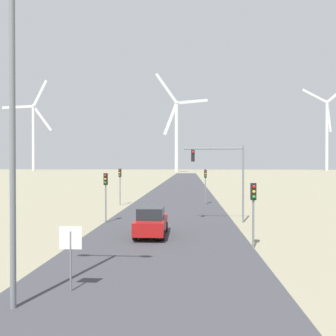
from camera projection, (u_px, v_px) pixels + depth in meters
The scene contains 12 objects.
road_surface at pixel (179, 193), 51.86m from camera, with size 10.00×240.00×0.01m.
streetlamp at pixel (12, 101), 10.09m from camera, with size 3.72×0.32×10.21m.
stop_sign_near at pixel (71, 246), 11.51m from camera, with size 0.81×0.07×2.29m.
traffic_light_post_near_left at pixel (106, 186), 25.16m from camera, with size 0.28×0.34×3.80m.
traffic_light_post_near_right at pixel (253, 201), 17.32m from camera, with size 0.28×0.33×3.48m.
traffic_light_post_mid_left at pixel (120, 178), 36.03m from camera, with size 0.28×0.34×4.01m.
traffic_light_post_mid_right at pixel (205, 179), 36.54m from camera, with size 0.28×0.33×3.91m.
traffic_light_mast_overhead at pixel (222, 167), 25.20m from camera, with size 4.60×0.35×5.95m.
car_approaching at pixel (151, 221), 20.44m from camera, with size 1.88×4.12×1.83m.
wind_turbine_far_left at pixel (34, 131), 240.70m from camera, with size 33.41×9.39×67.31m.
wind_turbine_left at pixel (177, 128), 199.18m from camera, with size 32.09×14.23×59.14m.
wind_turbine_center at pixel (327, 128), 248.74m from camera, with size 38.15×11.91×66.56m.
Camera 1 is at (1.54, -3.82, 4.46)m, focal length 35.00 mm.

